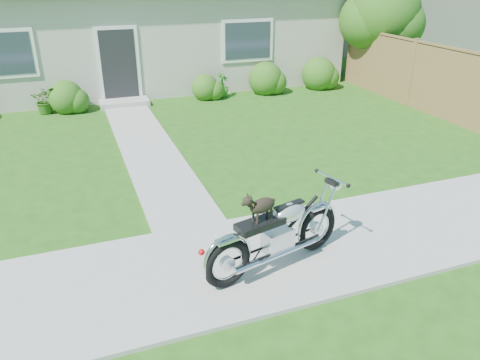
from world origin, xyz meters
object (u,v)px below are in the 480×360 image
fence (412,73)px  potted_plant_right (222,85)px  potted_plant_left (45,100)px  motorcycle_with_dog (278,232)px  house (149,16)px  tree_near (387,15)px

fence → potted_plant_right: (-4.81, 2.80, -0.57)m
potted_plant_left → potted_plant_right: (5.11, 0.00, -0.01)m
potted_plant_left → potted_plant_right: potted_plant_left is taller
fence → potted_plant_left: fence is taller
potted_plant_right → motorcycle_with_dog: size_ratio=0.34×
house → motorcycle_with_dog: bearing=-93.2°
house → fence: house is taller
tree_near → motorcycle_with_dog: tree_near is taller
potted_plant_right → motorcycle_with_dog: 9.13m
potted_plant_left → potted_plant_right: bearing=0.0°
potted_plant_left → motorcycle_with_dog: 9.34m
house → tree_near: (6.98, -3.88, 0.13)m
house → potted_plant_left: 5.30m
potted_plant_right → tree_near: bearing=-4.6°
tree_near → motorcycle_with_dog: 11.52m
potted_plant_right → motorcycle_with_dog: bearing=-103.8°
house → tree_near: size_ratio=3.53×
tree_near → motorcycle_with_dog: size_ratio=1.63×
house → potted_plant_left: size_ratio=16.53×
potted_plant_right → motorcycle_with_dog: motorcycle_with_dog is taller
fence → tree_near: 2.80m
fence → tree_near: tree_near is taller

